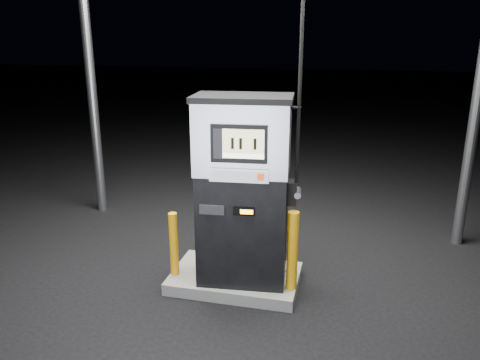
# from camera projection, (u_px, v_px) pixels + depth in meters

# --- Properties ---
(ground) EXTENTS (80.00, 80.00, 0.00)m
(ground) POSITION_uv_depth(u_px,v_px,m) (235.00, 283.00, 6.00)
(ground) COLOR black
(ground) RESTS_ON ground
(pump_island) EXTENTS (1.60, 1.00, 0.15)m
(pump_island) POSITION_uv_depth(u_px,v_px,m) (235.00, 278.00, 5.97)
(pump_island) COLOR #61615C
(pump_island) RESTS_ON ground
(fuel_dispenser) EXTENTS (1.28, 0.77, 4.70)m
(fuel_dispenser) POSITION_uv_depth(u_px,v_px,m) (243.00, 190.00, 5.48)
(fuel_dispenser) COLOR black
(fuel_dispenser) RESTS_ON pump_island
(bollard_left) EXTENTS (0.12, 0.12, 0.82)m
(bollard_left) POSITION_uv_depth(u_px,v_px,m) (174.00, 244.00, 5.82)
(bollard_left) COLOR #FFAC0E
(bollard_left) RESTS_ON pump_island
(bollard_right) EXTENTS (0.17, 0.17, 0.97)m
(bollard_right) POSITION_uv_depth(u_px,v_px,m) (292.00, 251.00, 5.46)
(bollard_right) COLOR #FFAC0E
(bollard_right) RESTS_ON pump_island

